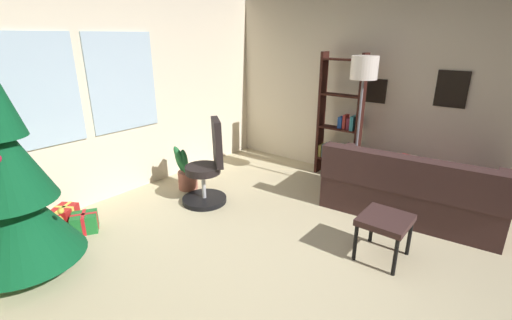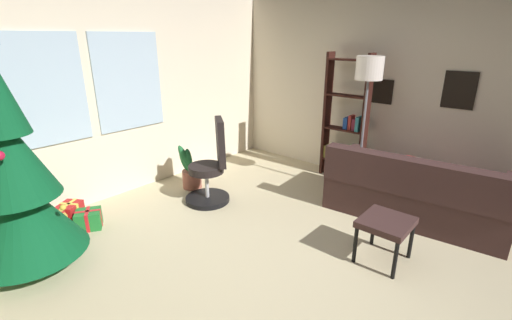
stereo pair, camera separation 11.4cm
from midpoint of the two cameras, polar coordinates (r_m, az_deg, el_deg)
ground_plane at (r=3.38m, az=7.83°, el=-18.28°), size 5.06×5.53×0.10m
wall_back_with_windows at (r=4.83m, az=-20.96°, el=10.17°), size 5.06×0.12×2.65m
wall_right_with_frames at (r=5.11m, az=25.04°, el=10.01°), size 0.12×5.53×2.65m
couch at (r=4.63m, az=26.51°, el=-4.67°), size 1.75×1.99×0.80m
footstool at (r=3.51m, az=21.19°, el=-9.85°), size 0.46×0.43×0.43m
holiday_tree at (r=3.58m, az=-33.70°, el=-3.31°), size 0.97×0.97×2.46m
gift_box_red at (r=4.49m, az=-27.23°, el=-7.72°), size 0.32×0.31×0.25m
gift_box_green at (r=4.31m, az=-24.81°, el=-8.74°), size 0.34×0.33×0.21m
gift_box_gold at (r=4.29m, az=-29.36°, el=-9.31°), size 0.28×0.23×0.25m
office_chair at (r=4.43m, az=-6.54°, el=-1.77°), size 0.59×0.58×1.07m
bookshelf at (r=5.25m, az=14.89°, el=5.36°), size 0.18×0.64×1.80m
floor_lamp at (r=4.59m, az=18.44°, el=12.12°), size 0.33×0.33×1.79m
potted_plant at (r=4.92m, az=-10.05°, el=-1.87°), size 0.32×0.30×0.66m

